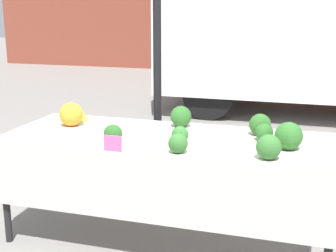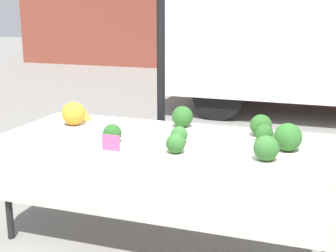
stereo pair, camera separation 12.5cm
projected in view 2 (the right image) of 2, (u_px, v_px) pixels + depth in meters
ground_plane at (168, 238)px, 3.50m from camera, size 40.00×40.00×0.00m
tent_pole at (161, 72)px, 3.98m from camera, size 0.07×0.07×2.28m
parked_truck at (334, 32)px, 7.19m from camera, size 5.26×2.18×2.42m
market_table at (165, 151)px, 3.27m from camera, size 2.34×0.89×0.79m
orange_cauliflower at (74, 114)px, 3.62m from camera, size 0.18×0.18×0.18m
romanesco_head at (81, 111)px, 3.80m from camera, size 0.17×0.17×0.14m
broccoli_head_0 at (112, 133)px, 3.16m from camera, size 0.13×0.13×0.13m
broccoli_head_1 at (182, 117)px, 3.57m from camera, size 0.16×0.16×0.16m
broccoli_head_2 at (264, 133)px, 3.17m from camera, size 0.12×0.12×0.12m
broccoli_head_3 at (261, 125)px, 3.31m from camera, size 0.16×0.16×0.16m
broccoli_head_4 at (266, 148)px, 2.78m from camera, size 0.15×0.15×0.15m
broccoli_head_5 at (176, 143)px, 2.93m from camera, size 0.13×0.13×0.13m
broccoli_head_6 at (288, 137)px, 2.97m from camera, size 0.18×0.18×0.18m
broccoli_head_7 at (179, 135)px, 3.14m from camera, size 0.12×0.12×0.12m
price_sign at (111, 143)px, 2.97m from camera, size 0.12×0.01×0.11m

